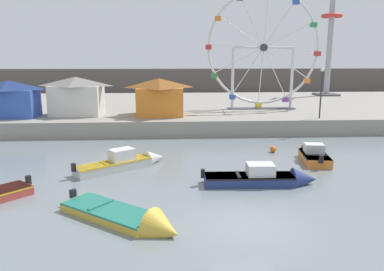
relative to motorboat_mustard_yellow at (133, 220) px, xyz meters
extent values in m
plane|color=slate|center=(4.47, -0.29, -0.20)|extent=(240.00, 240.00, 0.00)
cube|color=gray|center=(4.47, 28.03, 0.46)|extent=(110.00, 24.36, 1.33)
cube|color=#564C47|center=(4.47, 50.65, 2.00)|extent=(140.00, 3.00, 4.40)
cube|color=gold|center=(-1.01, 0.78, -0.02)|extent=(4.48, 3.95, 0.37)
cube|color=#237566|center=(-1.01, 0.78, 0.13)|extent=(4.45, 3.94, 0.08)
cone|color=gold|center=(1.23, -0.95, -0.02)|extent=(1.87, 1.91, 1.46)
cube|color=black|center=(-2.86, 2.21, 0.28)|extent=(0.31, 0.31, 0.44)
cube|color=#237566|center=(-1.45, 1.12, 0.20)|extent=(0.93, 1.13, 0.06)
cube|color=silver|center=(-1.82, 7.21, 0.07)|extent=(4.31, 3.57, 0.54)
cube|color=gold|center=(-1.82, 7.21, 0.29)|extent=(4.29, 3.56, 0.08)
cone|color=silver|center=(0.49, 8.89, 0.07)|extent=(1.64, 1.61, 1.08)
cube|color=black|center=(-3.72, 5.83, 0.44)|extent=(0.30, 0.31, 0.44)
cube|color=silver|center=(-1.36, 7.55, 0.66)|extent=(1.63, 1.53, 0.66)
cube|color=gold|center=(-2.27, 6.88, 0.36)|extent=(0.70, 0.88, 0.06)
cube|color=black|center=(-5.49, 4.16, 0.33)|extent=(0.31, 0.31, 0.44)
cube|color=orange|center=(10.39, 8.27, 0.06)|extent=(1.90, 3.20, 0.53)
cube|color=black|center=(10.39, 8.27, 0.29)|extent=(1.92, 3.18, 0.08)
cone|color=orange|center=(10.69, 10.15, 0.06)|extent=(1.49, 1.03, 1.38)
cube|color=black|center=(10.14, 6.68, 0.44)|extent=(0.27, 0.23, 0.44)
cube|color=silver|center=(10.45, 8.64, 0.61)|extent=(1.29, 1.07, 0.56)
cube|color=black|center=(10.33, 7.89, 0.36)|extent=(1.24, 0.35, 0.06)
cube|color=navy|center=(5.47, 4.38, 0.06)|extent=(4.58, 1.42, 0.51)
cube|color=black|center=(5.47, 4.38, 0.27)|extent=(4.54, 1.44, 0.08)
cone|color=navy|center=(8.34, 4.30, 0.06)|extent=(1.29, 1.26, 1.22)
cube|color=black|center=(3.09, 4.45, 0.42)|extent=(0.21, 0.25, 0.44)
cube|color=silver|center=(6.03, 4.36, 0.61)|extent=(1.39, 1.07, 0.60)
cube|color=black|center=(4.90, 4.40, 0.34)|extent=(0.19, 1.10, 0.06)
torus|color=silver|center=(10.53, 23.03, 7.08)|extent=(10.95, 0.24, 10.95)
cylinder|color=#38383D|center=(10.53, 23.03, 7.08)|extent=(0.70, 0.50, 0.70)
cylinder|color=silver|center=(13.20, 23.03, 6.93)|extent=(5.35, 0.08, 0.39)
cube|color=red|center=(15.88, 23.03, 6.50)|extent=(0.56, 0.48, 0.44)
cylinder|color=silver|center=(12.92, 23.03, 8.29)|extent=(4.82, 0.08, 2.48)
cube|color=#33934C|center=(15.31, 23.03, 9.21)|extent=(0.56, 0.48, 0.44)
cylinder|color=silver|center=(12.00, 23.03, 9.32)|extent=(3.00, 0.08, 4.52)
cube|color=#3356B7|center=(13.47, 23.03, 11.28)|extent=(0.56, 0.48, 0.44)
cylinder|color=silver|center=(10.69, 23.03, 9.75)|extent=(0.39, 0.08, 5.35)
cylinder|color=silver|center=(9.33, 23.03, 9.47)|extent=(2.48, 0.08, 4.82)
cylinder|color=silver|center=(8.29, 23.03, 8.55)|extent=(4.52, 0.08, 3.00)
cube|color=orange|center=(6.06, 23.03, 9.74)|extent=(0.56, 0.48, 0.44)
cylinder|color=silver|center=(7.86, 23.03, 7.24)|extent=(5.35, 0.08, 0.39)
cube|color=red|center=(5.19, 23.03, 7.11)|extent=(0.56, 0.48, 0.44)
cylinder|color=silver|center=(8.14, 23.03, 5.88)|extent=(4.82, 0.08, 2.48)
cube|color=#33934C|center=(5.75, 23.03, 4.39)|extent=(0.56, 0.48, 0.44)
cylinder|color=silver|center=(9.06, 23.03, 4.84)|extent=(3.00, 0.08, 4.52)
cube|color=#3356B7|center=(7.60, 23.03, 2.33)|extent=(0.56, 0.48, 0.44)
cylinder|color=silver|center=(10.38, 23.03, 4.41)|extent=(0.39, 0.08, 5.35)
cube|color=yellow|center=(10.23, 23.03, 1.46)|extent=(0.56, 0.48, 0.44)
cylinder|color=silver|center=(11.74, 23.03, 4.69)|extent=(2.48, 0.08, 4.82)
cube|color=purple|center=(12.94, 23.03, 2.02)|extent=(0.56, 0.48, 0.44)
cylinder|color=silver|center=(12.77, 23.03, 5.61)|extent=(4.52, 0.08, 3.00)
cube|color=orange|center=(15.01, 23.03, 3.87)|extent=(0.56, 0.48, 0.44)
cylinder|color=silver|center=(7.59, 23.03, 4.11)|extent=(0.28, 0.28, 5.95)
cylinder|color=silver|center=(13.48, 23.03, 4.11)|extent=(0.28, 0.28, 5.95)
cylinder|color=silver|center=(10.53, 23.03, 7.08)|extent=(5.89, 0.18, 0.18)
cube|color=#4C4C51|center=(10.53, 23.03, 1.17)|extent=(6.69, 1.20, 0.08)
cylinder|color=#999EA3|center=(22.32, 35.52, 7.21)|extent=(0.70, 0.70, 12.16)
torus|color=red|center=(22.32, 35.52, 11.33)|extent=(2.64, 2.64, 0.44)
cube|color=#4C4C51|center=(22.32, 35.52, 1.25)|extent=(2.80, 2.80, 0.24)
cube|color=silver|center=(-6.76, 19.80, 2.43)|extent=(4.60, 2.81, 2.60)
pyramid|color=gray|center=(-6.76, 19.80, 4.11)|extent=(5.06, 3.09, 0.80)
cube|color=#3356B7|center=(-12.11, 18.96, 2.31)|extent=(4.29, 2.63, 2.36)
pyramid|color=navy|center=(-12.11, 18.96, 3.87)|extent=(4.71, 2.90, 0.80)
cube|color=orange|center=(0.50, 19.43, 2.36)|extent=(4.15, 3.77, 2.47)
pyramid|color=brown|center=(0.50, 19.43, 3.98)|extent=(4.56, 4.15, 0.80)
cylinder|color=#2D2D33|center=(14.04, 16.94, 3.08)|extent=(0.12, 0.12, 3.90)
sphere|color=#F2EACC|center=(14.04, 16.94, 5.16)|extent=(0.32, 0.32, 0.32)
sphere|color=orange|center=(8.48, 10.87, 0.02)|extent=(0.44, 0.44, 0.44)
camera|label=1|loc=(1.50, -13.79, 6.26)|focal=35.22mm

